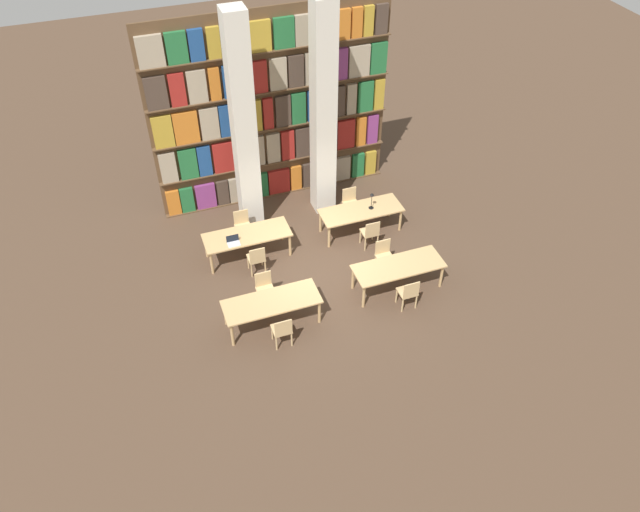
% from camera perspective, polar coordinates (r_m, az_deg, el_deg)
% --- Properties ---
extents(ground_plane, '(40.00, 40.00, 0.00)m').
position_cam_1_polar(ground_plane, '(16.06, -0.15, -1.48)').
color(ground_plane, '#4C3828').
extents(bookshelf_bank, '(6.64, 0.35, 5.50)m').
position_cam_1_polar(bookshelf_bank, '(17.36, -4.44, 12.95)').
color(bookshelf_bank, brown).
rests_on(bookshelf_bank, ground_plane).
extents(pillar_left, '(0.57, 0.57, 6.00)m').
position_cam_1_polar(pillar_left, '(16.04, -7.00, 11.54)').
color(pillar_left, silver).
rests_on(pillar_left, ground_plane).
extents(pillar_center, '(0.57, 0.57, 6.00)m').
position_cam_1_polar(pillar_center, '(16.55, 0.30, 12.87)').
color(pillar_center, silver).
rests_on(pillar_center, ground_plane).
extents(reading_table_0, '(2.25, 0.84, 0.73)m').
position_cam_1_polar(reading_table_0, '(14.39, -4.44, -4.36)').
color(reading_table_0, tan).
rests_on(reading_table_0, ground_plane).
extents(chair_0, '(0.42, 0.40, 0.89)m').
position_cam_1_polar(chair_0, '(14.06, -3.47, -6.77)').
color(chair_0, tan).
rests_on(chair_0, ground_plane).
extents(chair_1, '(0.42, 0.40, 0.89)m').
position_cam_1_polar(chair_1, '(15.00, -5.06, -2.94)').
color(chair_1, tan).
rests_on(chair_1, ground_plane).
extents(reading_table_1, '(2.25, 0.84, 0.73)m').
position_cam_1_polar(reading_table_1, '(15.33, 7.17, -1.08)').
color(reading_table_1, tan).
rests_on(reading_table_1, ground_plane).
extents(chair_2, '(0.42, 0.40, 0.89)m').
position_cam_1_polar(chair_2, '(14.99, 8.09, -3.32)').
color(chair_2, tan).
rests_on(chair_2, ground_plane).
extents(chair_3, '(0.42, 0.40, 0.89)m').
position_cam_1_polar(chair_3, '(15.89, 5.88, 0.07)').
color(chair_3, tan).
rests_on(chair_3, ground_plane).
extents(reading_table_2, '(2.25, 0.84, 0.73)m').
position_cam_1_polar(reading_table_2, '(16.20, -6.68, 1.76)').
color(reading_table_2, tan).
rests_on(reading_table_2, ground_plane).
extents(chair_4, '(0.42, 0.40, 0.89)m').
position_cam_1_polar(chair_4, '(15.80, -5.81, -0.21)').
color(chair_4, tan).
rests_on(chair_4, ground_plane).
extents(chair_5, '(0.42, 0.40, 0.89)m').
position_cam_1_polar(chair_5, '(16.85, -7.08, 2.82)').
color(chair_5, tan).
rests_on(chair_5, ground_plane).
extents(laptop, '(0.32, 0.22, 0.21)m').
position_cam_1_polar(laptop, '(15.90, -7.92, 1.26)').
color(laptop, silver).
rests_on(laptop, reading_table_2).
extents(reading_table_3, '(2.25, 0.84, 0.73)m').
position_cam_1_polar(reading_table_3, '(16.94, 3.76, 4.05)').
color(reading_table_3, tan).
rests_on(reading_table_3, ground_plane).
extents(chair_6, '(0.42, 0.40, 0.89)m').
position_cam_1_polar(chair_6, '(16.54, 4.63, 2.16)').
color(chair_6, tan).
rests_on(chair_6, ground_plane).
extents(chair_7, '(0.42, 0.40, 0.89)m').
position_cam_1_polar(chair_7, '(17.55, 2.81, 4.94)').
color(chair_7, tan).
rests_on(chair_7, ground_plane).
extents(desk_lamp_0, '(0.14, 0.14, 0.50)m').
position_cam_1_polar(desk_lamp_0, '(16.77, 4.76, 5.31)').
color(desk_lamp_0, black).
rests_on(desk_lamp_0, reading_table_3).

